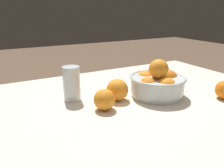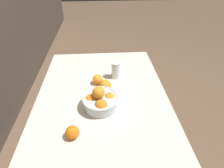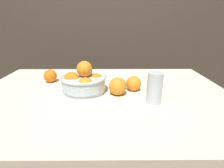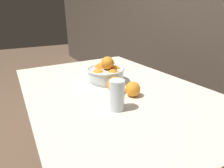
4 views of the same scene
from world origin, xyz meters
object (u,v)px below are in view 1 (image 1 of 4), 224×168
at_px(orange_loose_near_bowl, 117,90).
at_px(juice_glass, 72,86).
at_px(fruit_bowl, 157,83).
at_px(orange_loose_front, 104,100).

bearing_deg(orange_loose_near_bowl, juice_glass, -29.11).
xyz_separation_m(fruit_bowl, juice_glass, (0.32, -0.12, 0.00)).
bearing_deg(orange_loose_front, juice_glass, -62.72).
distance_m(fruit_bowl, juice_glass, 0.34).
distance_m(orange_loose_near_bowl, orange_loose_front, 0.10).
relative_size(juice_glass, orange_loose_near_bowl, 1.58).
height_order(fruit_bowl, orange_loose_near_bowl, fruit_bowl).
height_order(orange_loose_near_bowl, orange_loose_front, orange_loose_near_bowl).
bearing_deg(fruit_bowl, orange_loose_near_bowl, -12.66).
xyz_separation_m(juice_glass, orange_loose_front, (-0.07, 0.14, -0.02)).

